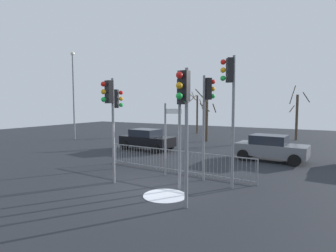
% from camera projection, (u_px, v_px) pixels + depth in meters
% --- Properties ---
extents(ground_plane, '(60.00, 60.00, 0.00)m').
position_uv_depth(ground_plane, '(146.00, 186.00, 10.88)').
color(ground_plane, '#26282D').
extents(traffic_light_rear_right, '(0.51, 0.42, 5.04)m').
position_uv_depth(traffic_light_rear_right, '(230.00, 92.00, 10.37)').
color(traffic_light_rear_right, slate).
rests_on(traffic_light_rear_right, ground).
extents(traffic_light_foreground_left, '(0.45, 0.48, 4.41)m').
position_uv_depth(traffic_light_foreground_left, '(207.00, 104.00, 11.54)').
color(traffic_light_foreground_left, slate).
rests_on(traffic_light_foreground_left, ground).
extents(traffic_light_rear_left, '(0.34, 0.57, 4.31)m').
position_uv_depth(traffic_light_rear_left, '(184.00, 106.00, 8.22)').
color(traffic_light_rear_left, slate).
rests_on(traffic_light_rear_left, ground).
extents(traffic_light_foreground_right, '(0.37, 0.55, 4.26)m').
position_uv_depth(traffic_light_foreground_right, '(110.00, 107.00, 10.97)').
color(traffic_light_foreground_right, slate).
rests_on(traffic_light_foreground_right, ground).
extents(traffic_light_mid_right, '(0.53, 0.40, 4.04)m').
position_uv_depth(traffic_light_mid_right, '(116.00, 110.00, 13.57)').
color(traffic_light_mid_right, slate).
rests_on(traffic_light_mid_right, ground).
extents(traffic_light_mid_left, '(0.51, 0.42, 4.22)m').
position_uv_depth(traffic_light_mid_left, '(182.00, 108.00, 10.05)').
color(traffic_light_mid_left, slate).
rests_on(traffic_light_mid_left, ground).
extents(direction_sign_post, '(0.76, 0.29, 3.26)m').
position_uv_depth(direction_sign_post, '(167.00, 136.00, 12.36)').
color(direction_sign_post, slate).
rests_on(direction_sign_post, ground).
extents(pedestrian_guard_railing, '(7.72, 0.54, 1.07)m').
position_uv_depth(pedestrian_guard_railing, '(175.00, 161.00, 13.00)').
color(pedestrian_guard_railing, slate).
rests_on(pedestrian_guard_railing, ground).
extents(car_black_trailing, '(3.93, 2.19, 1.47)m').
position_uv_depth(car_black_trailing, '(147.00, 139.00, 19.37)').
color(car_black_trailing, black).
rests_on(car_black_trailing, ground).
extents(car_grey_mid, '(3.92, 2.17, 1.47)m').
position_uv_depth(car_grey_mid, '(271.00, 147.00, 15.68)').
color(car_grey_mid, slate).
rests_on(car_grey_mid, ground).
extents(street_lamp, '(0.36, 0.36, 7.95)m').
position_uv_depth(street_lamp, '(73.00, 87.00, 25.04)').
color(street_lamp, slate).
rests_on(street_lamp, ground).
extents(bare_tree_left, '(1.63, 1.62, 4.92)m').
position_uv_depth(bare_tree_left, '(297.00, 115.00, 24.61)').
color(bare_tree_left, '#473828').
rests_on(bare_tree_left, ground).
extents(bare_tree_centre, '(1.71, 1.70, 4.53)m').
position_uv_depth(bare_tree_centre, '(207.00, 114.00, 23.72)').
color(bare_tree_centre, '#473828').
rests_on(bare_tree_centre, ground).
extents(bare_tree_right, '(1.60, 1.98, 4.60)m').
position_uv_depth(bare_tree_right, '(197.00, 112.00, 30.24)').
color(bare_tree_right, '#473828').
rests_on(bare_tree_right, ground).
extents(snow_patch_kerb, '(1.55, 1.55, 0.01)m').
position_uv_depth(snow_patch_kerb, '(165.00, 196.00, 9.73)').
color(snow_patch_kerb, white).
rests_on(snow_patch_kerb, ground).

